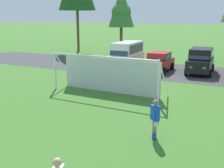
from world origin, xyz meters
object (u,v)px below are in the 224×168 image
(parked_car_slot_left, at_px, (159,62))
(parked_car_slot_center_left, at_px, (201,61))
(parked_car_slot_far_left, at_px, (127,55))
(player_defender_far, at_px, (155,119))
(soccer_goal, at_px, (108,73))

(parked_car_slot_left, relative_size, parked_car_slot_center_left, 0.89)
(parked_car_slot_far_left, bearing_deg, player_defender_far, -61.60)
(soccer_goal, height_order, parked_car_slot_left, soccer_goal)
(soccer_goal, relative_size, parked_car_slot_left, 1.77)
(player_defender_far, bearing_deg, parked_car_slot_far_left, 118.40)
(parked_car_slot_far_left, bearing_deg, soccer_goal, -73.55)
(player_defender_far, bearing_deg, parked_car_slot_left, 107.45)
(parked_car_slot_left, distance_m, parked_car_slot_center_left, 3.61)
(player_defender_far, xyz_separation_m, parked_car_slot_left, (-4.40, 14.00, 0.05))
(soccer_goal, bearing_deg, parked_car_slot_center_left, 66.59)
(player_defender_far, xyz_separation_m, parked_car_slot_far_left, (-7.50, 13.86, 0.52))
(soccer_goal, height_order, parked_car_slot_far_left, soccer_goal)
(soccer_goal, relative_size, parked_car_slot_center_left, 1.58)
(parked_car_slot_far_left, distance_m, parked_car_slot_left, 3.14)
(parked_car_slot_center_left, bearing_deg, soccer_goal, -113.41)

